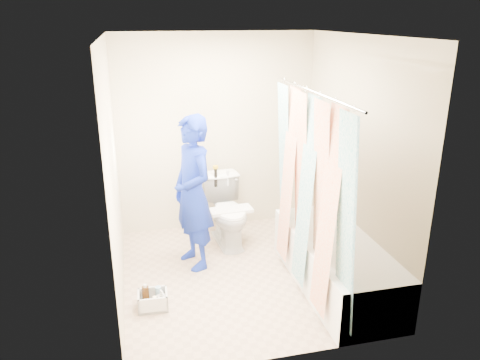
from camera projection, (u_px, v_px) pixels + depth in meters
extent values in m
plane|color=tan|center=(242.00, 274.00, 4.90)|extent=(2.60, 2.60, 0.00)
cube|color=white|center=(242.00, 35.00, 4.10)|extent=(2.40, 2.60, 0.02)
cube|color=beige|center=(217.00, 134.00, 5.70)|extent=(2.40, 0.02, 2.40)
cube|color=beige|center=(285.00, 219.00, 3.31)|extent=(2.40, 0.02, 2.40)
cube|color=beige|center=(113.00, 174.00, 4.24)|extent=(0.02, 2.60, 2.40)
cube|color=beige|center=(356.00, 157.00, 4.76)|extent=(0.02, 2.60, 2.40)
cube|color=white|center=(335.00, 264.00, 4.61)|extent=(0.70, 1.75, 0.50)
cube|color=white|center=(337.00, 244.00, 4.54)|extent=(0.58, 1.63, 0.06)
cylinder|color=silver|center=(313.00, 92.00, 3.98)|extent=(0.02, 1.90, 0.02)
cube|color=silver|center=(308.00, 194.00, 4.29)|extent=(0.06, 1.75, 1.80)
imported|color=white|center=(228.00, 212.00, 5.47)|extent=(0.50, 0.81, 0.79)
cube|color=white|center=(231.00, 210.00, 5.33)|extent=(0.50, 0.25, 0.04)
cylinder|color=black|center=(216.00, 177.00, 5.52)|extent=(0.04, 0.04, 0.23)
cylinder|color=gold|center=(216.00, 167.00, 5.47)|extent=(0.06, 0.06, 0.03)
cylinder|color=silver|center=(228.00, 178.00, 5.57)|extent=(0.03, 0.03, 0.19)
imported|color=navy|center=(193.00, 193.00, 4.85)|extent=(0.57, 0.70, 1.64)
cube|color=silver|center=(153.00, 306.00, 4.33)|extent=(0.28, 0.23, 0.03)
cube|color=silver|center=(139.00, 302.00, 4.29)|extent=(0.03, 0.22, 0.16)
cube|color=silver|center=(167.00, 299.00, 4.34)|extent=(0.03, 0.22, 0.16)
cube|color=silver|center=(153.00, 306.00, 4.22)|extent=(0.27, 0.03, 0.16)
cube|color=silver|center=(153.00, 294.00, 4.40)|extent=(0.27, 0.03, 0.16)
cylinder|color=#3D220C|center=(146.00, 295.00, 4.32)|extent=(0.06, 0.06, 0.18)
cylinder|color=white|center=(159.00, 294.00, 4.35)|extent=(0.06, 0.06, 0.16)
cylinder|color=beige|center=(155.00, 302.00, 4.27)|extent=(0.04, 0.04, 0.12)
cylinder|color=#3D220C|center=(146.00, 307.00, 4.26)|extent=(0.05, 0.05, 0.05)
cylinder|color=#EDB545|center=(146.00, 304.00, 4.25)|extent=(0.06, 0.06, 0.01)
imported|color=silver|center=(162.00, 298.00, 4.28)|extent=(0.10, 0.10, 0.17)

